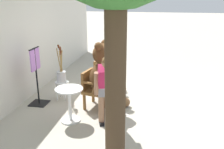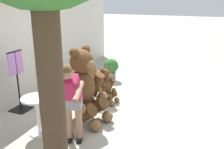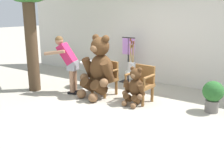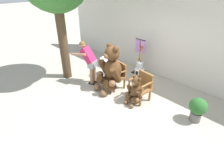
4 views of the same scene
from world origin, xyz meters
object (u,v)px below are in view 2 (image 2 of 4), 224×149
at_px(wooden_chair_right, 95,83).
at_px(teddy_bear_large, 84,86).
at_px(wooden_chair_left, 74,98).
at_px(white_stool, 46,92).
at_px(brush_bucket, 45,80).
at_px(round_side_table, 38,111).
at_px(clothing_display_stand, 18,80).
at_px(person_visitor, 71,97).
at_px(potted_plant, 111,68).
at_px(teddy_bear_small, 106,86).

relative_size(wooden_chair_right, teddy_bear_large, 0.55).
xyz_separation_m(wooden_chair_left, white_stool, (0.26, 0.89, -0.11)).
height_order(brush_bucket, round_side_table, brush_bucket).
bearing_deg(clothing_display_stand, person_visitor, -112.71).
relative_size(wooden_chair_right, clothing_display_stand, 0.63).
xyz_separation_m(round_side_table, clothing_display_stand, (0.66, 1.03, 0.27)).
height_order(wooden_chair_right, clothing_display_stand, clothing_display_stand).
distance_m(wooden_chair_left, potted_plant, 2.60).
bearing_deg(potted_plant, teddy_bear_large, -169.10).
height_order(wooden_chair_left, teddy_bear_small, teddy_bear_small).
bearing_deg(person_visitor, teddy_bear_large, 13.81).
bearing_deg(wooden_chair_right, white_stool, 130.29).
distance_m(white_stool, clothing_display_stand, 0.69).
distance_m(wooden_chair_right, potted_plant, 1.60).
relative_size(wooden_chair_right, round_side_table, 1.19).
bearing_deg(brush_bucket, teddy_bear_large, -103.81).
bearing_deg(clothing_display_stand, brush_bucket, -51.05).
bearing_deg(person_visitor, wooden_chair_right, 14.05).
bearing_deg(teddy_bear_large, round_side_table, 142.17).
xyz_separation_m(wooden_chair_left, round_side_table, (-0.77, 0.32, -0.01)).
bearing_deg(wooden_chair_left, person_visitor, -151.60).
height_order(teddy_bear_large, white_stool, teddy_bear_large).
distance_m(person_visitor, clothing_display_stand, 1.98).
bearing_deg(brush_bucket, potted_plant, -15.60).
xyz_separation_m(teddy_bear_small, person_visitor, (-1.87, -0.18, 0.46)).
bearing_deg(potted_plant, brush_bucket, 164.40).
bearing_deg(white_stool, clothing_display_stand, 128.89).
xyz_separation_m(teddy_bear_large, clothing_display_stand, (-0.08, 1.61, -0.04)).
bearing_deg(wooden_chair_right, wooden_chair_left, -179.96).
xyz_separation_m(round_side_table, potted_plant, (3.36, -0.08, -0.05)).
height_order(brush_bucket, clothing_display_stand, brush_bucket).
relative_size(wooden_chair_right, person_visitor, 0.57).
xyz_separation_m(teddy_bear_small, potted_plant, (1.59, 0.53, -0.04)).
distance_m(wooden_chair_left, brush_bucket, 0.95).
height_order(person_visitor, white_stool, person_visitor).
xyz_separation_m(wooden_chair_right, person_visitor, (-1.88, -0.47, 0.44)).
bearing_deg(person_visitor, wooden_chair_left, 28.40).
bearing_deg(potted_plant, round_side_table, 178.72).
distance_m(wooden_chair_left, clothing_display_stand, 1.38).
distance_m(potted_plant, clothing_display_stand, 2.93).
xyz_separation_m(wooden_chair_left, teddy_bear_small, (1.00, -0.29, -0.03)).
height_order(wooden_chair_left, teddy_bear_large, teddy_bear_large).
bearing_deg(white_stool, round_side_table, -150.73).
relative_size(brush_bucket, potted_plant, 1.37).
height_order(person_visitor, clothing_display_stand, person_visitor).
height_order(wooden_chair_left, round_side_table, wooden_chair_left).
distance_m(white_stool, potted_plant, 2.42).
bearing_deg(person_visitor, clothing_display_stand, 67.29).
xyz_separation_m(brush_bucket, potted_plant, (2.33, -0.65, -0.26)).
xyz_separation_m(wooden_chair_right, round_side_table, (-1.78, 0.32, -0.01)).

